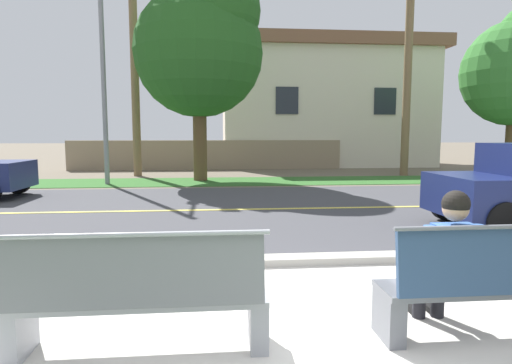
# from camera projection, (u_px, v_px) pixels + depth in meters

# --- Properties ---
(ground_plane) EXTENTS (140.00, 140.00, 0.00)m
(ground_plane) POSITION_uv_depth(u_px,v_px,m) (250.00, 200.00, 11.23)
(ground_plane) COLOR #665B4C
(sidewalk_pavement) EXTENTS (44.00, 3.60, 0.01)m
(sidewalk_pavement) POSITION_uv_depth(u_px,v_px,m) (318.00, 332.00, 3.71)
(sidewalk_pavement) COLOR beige
(sidewalk_pavement) RESTS_ON ground_plane
(curb_edge) EXTENTS (44.00, 0.30, 0.11)m
(curb_edge) POSITION_uv_depth(u_px,v_px,m) (283.00, 261.00, 5.63)
(curb_edge) COLOR #ADA89E
(curb_edge) RESTS_ON ground_plane
(street_asphalt) EXTENTS (52.00, 8.00, 0.01)m
(street_asphalt) POSITION_uv_depth(u_px,v_px,m) (255.00, 209.00, 9.75)
(street_asphalt) COLOR #424247
(street_asphalt) RESTS_ON ground_plane
(road_centre_line) EXTENTS (48.00, 0.14, 0.01)m
(road_centre_line) POSITION_uv_depth(u_px,v_px,m) (255.00, 209.00, 9.75)
(road_centre_line) COLOR #E0CC4C
(road_centre_line) RESTS_ON ground_plane
(far_verge_grass) EXTENTS (48.00, 2.80, 0.02)m
(far_verge_grass) POSITION_uv_depth(u_px,v_px,m) (240.00, 181.00, 15.44)
(far_verge_grass) COLOR #2D6026
(far_verge_grass) RESTS_ON ground_plane
(bench_left) EXTENTS (1.98, 0.48, 1.01)m
(bench_left) POSITION_uv_depth(u_px,v_px,m) (139.00, 298.00, 3.28)
(bench_left) COLOR #9EA0A8
(bench_left) RESTS_ON ground_plane
(bench_right) EXTENTS (1.98, 0.48, 1.01)m
(bench_right) POSITION_uv_depth(u_px,v_px,m) (500.00, 286.00, 3.55)
(bench_right) COLOR slate
(bench_right) RESTS_ON ground_plane
(seated_person_blue) EXTENTS (0.52, 0.68, 1.25)m
(seated_person_blue) POSITION_uv_depth(u_px,v_px,m) (447.00, 256.00, 3.66)
(seated_person_blue) COLOR black
(seated_person_blue) RESTS_ON ground_plane
(streetlamp) EXTENTS (0.24, 2.10, 7.75)m
(streetlamp) POSITION_uv_depth(u_px,v_px,m) (104.00, 53.00, 14.31)
(streetlamp) COLOR gray
(streetlamp) RESTS_ON ground_plane
(shade_tree_far_left) EXTENTS (4.59, 4.59, 7.58)m
(shade_tree_far_left) POSITION_uv_depth(u_px,v_px,m) (203.00, 42.00, 15.16)
(shade_tree_far_left) COLOR brown
(shade_tree_far_left) RESTS_ON ground_plane
(palm_tree_short) EXTENTS (2.09, 1.98, 8.75)m
(palm_tree_short) POSITION_uv_depth(u_px,v_px,m) (410.00, 0.00, 17.05)
(palm_tree_short) COLOR brown
(palm_tree_short) RESTS_ON ground_plane
(garden_wall) EXTENTS (13.00, 0.36, 1.40)m
(garden_wall) POSITION_uv_depth(u_px,v_px,m) (207.00, 155.00, 20.65)
(garden_wall) COLOR gray
(garden_wall) RESTS_ON ground_plane
(house_across_street) EXTENTS (11.73, 6.91, 6.61)m
(house_across_street) POSITION_uv_depth(u_px,v_px,m) (321.00, 104.00, 24.10)
(house_across_street) COLOR beige
(house_across_street) RESTS_ON ground_plane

